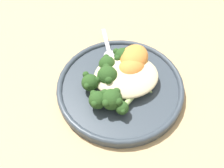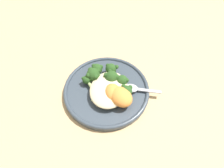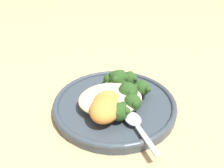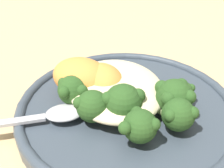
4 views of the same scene
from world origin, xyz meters
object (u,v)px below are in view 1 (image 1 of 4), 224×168
Objects in this scene: broccoli_stalk_0 at (124,60)px; broccoli_stalk_3 at (101,83)px; quinoa_mound at (126,76)px; sweet_potato_chunk_1 at (131,68)px; broccoli_stalk_6 at (129,99)px; spoon at (110,54)px; broccoli_stalk_1 at (113,68)px; broccoli_stalk_2 at (114,78)px; broccoli_stalk_5 at (117,96)px; broccoli_stalk_4 at (106,97)px; sweet_potato_chunk_0 at (134,58)px; sweet_potato_chunk_2 at (131,67)px; plate at (120,88)px.

broccoli_stalk_0 is 0.78× the size of broccoli_stalk_3.
quinoa_mound is 0.02m from sweet_potato_chunk_1.
broccoli_stalk_3 is at bearing -90.27° from broccoli_stalk_6.
sweet_potato_chunk_1 is 0.52× the size of spoon.
broccoli_stalk_1 reaches higher than broccoli_stalk_6.
broccoli_stalk_5 is at bearing 109.75° from broccoli_stalk_2.
broccoli_stalk_4 reaches higher than broccoli_stalk_6.
broccoli_stalk_3 is at bearing 114.39° from broccoli_stalk_0.
sweet_potato_chunk_0 is 0.02m from sweet_potato_chunk_2.
broccoli_stalk_1 reaches higher than sweet_potato_chunk_2.
sweet_potato_chunk_0 reaches higher than broccoli_stalk_4.
plate is 0.07m from sweet_potato_chunk_0.
broccoli_stalk_4 is 1.95× the size of sweet_potato_chunk_1.
sweet_potato_chunk_1 is at bearing -150.67° from broccoli_stalk_3.
broccoli_stalk_2 is 0.99× the size of broccoli_stalk_4.
broccoli_stalk_4 is at bearing 114.30° from broccoli_stalk_1.
broccoli_stalk_0 is at bearing -105.68° from plate.
quinoa_mound is 1.28× the size of broccoli_stalk_1.
broccoli_stalk_3 is at bearing -83.64° from broccoli_stalk_5.
broccoli_stalk_2 is 1.00× the size of spoon.
broccoli_stalk_2 is (0.03, 0.04, 0.00)m from broccoli_stalk_0.
sweet_potato_chunk_0 is 0.63× the size of spoon.
broccoli_stalk_6 is at bearing -174.14° from spoon.
broccoli_stalk_1 reaches higher than plate.
broccoli_stalk_1 is 0.05m from sweet_potato_chunk_0.
broccoli_stalk_5 is 1.99× the size of sweet_potato_chunk_2.
sweet_potato_chunk_2 is (-0.04, 0.00, 0.00)m from broccoli_stalk_1.
spoon reaches higher than plate.
sweet_potato_chunk_1 is 0.01m from sweet_potato_chunk_2.
broccoli_stalk_1 is 0.04m from sweet_potato_chunk_1.
broccoli_stalk_2 is 0.05m from broccoli_stalk_5.
sweet_potato_chunk_0 is at bearing -115.54° from sweet_potato_chunk_2.
broccoli_stalk_6 is at bearing 76.74° from sweet_potato_chunk_1.
sweet_potato_chunk_1 is 0.07m from spoon.
broccoli_stalk_5 is at bearing 59.26° from sweet_potato_chunk_1.
broccoli_stalk_1 is 0.91× the size of broccoli_stalk_2.
broccoli_stalk_4 is (-0.01, 0.03, 0.00)m from broccoli_stalk_3.
broccoli_stalk_6 is at bearing 147.66° from broccoli_stalk_1.
broccoli_stalk_2 is at bearing -136.01° from broccoli_stalk_4.
sweet_potato_chunk_1 is at bearing 77.26° from sweet_potato_chunk_2.
plate is 2.32× the size of broccoli_stalk_2.
broccoli_stalk_4 is at bearing 45.40° from quinoa_mound.
quinoa_mound is 0.03m from sweet_potato_chunk_2.
sweet_potato_chunk_0 reaches higher than broccoli_stalk_0.
broccoli_stalk_5 is 1.49× the size of sweet_potato_chunk_0.
broccoli_stalk_1 is 0.96× the size of broccoli_stalk_5.
broccoli_stalk_0 is 0.02m from sweet_potato_chunk_0.
broccoli_stalk_4 is at bearing 106.74° from broccoli_stalk_3.
broccoli_stalk_5 is 0.94× the size of spoon.
sweet_potato_chunk_0 reaches higher than broccoli_stalk_3.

